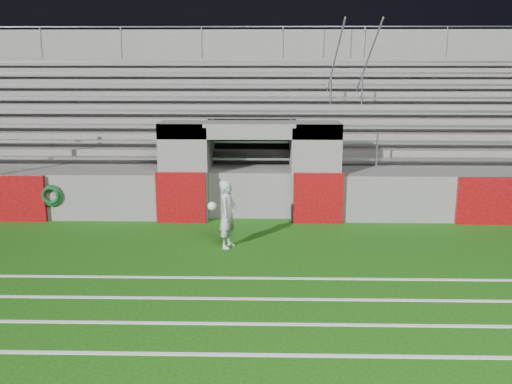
{
  "coord_description": "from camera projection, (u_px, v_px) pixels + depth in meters",
  "views": [
    {
      "loc": [
        0.51,
        -11.55,
        4.21
      ],
      "look_at": [
        0.2,
        1.8,
        1.1
      ],
      "focal_mm": 40.0,
      "sensor_mm": 36.0,
      "label": 1
    }
  ],
  "objects": [
    {
      "name": "goalkeeper_with_ball",
      "position": [
        228.0,
        214.0,
        12.94
      ],
      "size": [
        0.69,
        0.73,
        1.57
      ],
      "color": "#B1B6BB",
      "rests_on": "ground"
    },
    {
      "name": "stadium_structure",
      "position": [
        254.0,
        140.0,
        19.64
      ],
      "size": [
        26.0,
        8.48,
        5.42
      ],
      "color": "#615F5C",
      "rests_on": "ground"
    },
    {
      "name": "ground",
      "position": [
        245.0,
        261.0,
        12.21
      ],
      "size": [
        90.0,
        90.0,
        0.0
      ],
      "primitive_type": "plane",
      "color": "#174F0D",
      "rests_on": "ground"
    },
    {
      "name": "hose_coil",
      "position": [
        51.0,
        196.0,
        15.03
      ],
      "size": [
        0.59,
        0.15,
        0.59
      ],
      "color": "#0E461C",
      "rests_on": "ground"
    }
  ]
}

